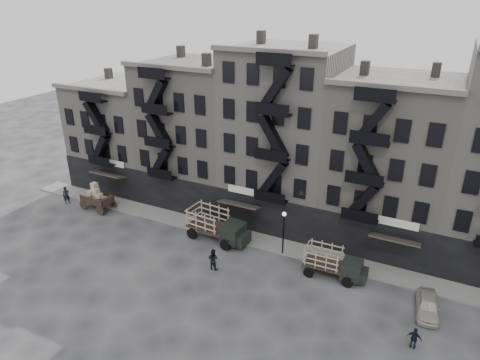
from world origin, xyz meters
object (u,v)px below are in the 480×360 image
at_px(stake_truck_west, 217,223).
at_px(pedestrian_mid, 213,259).
at_px(car_east, 428,305).
at_px(pedestrian_west, 66,195).
at_px(wagon, 96,194).
at_px(stake_truck_east, 334,261).
at_px(policeman, 414,338).
at_px(horse, 93,198).

height_order(stake_truck_west, pedestrian_mid, stake_truck_west).
height_order(car_east, pedestrian_west, pedestrian_west).
xyz_separation_m(wagon, stake_truck_east, (25.95, -0.50, -0.28)).
xyz_separation_m(stake_truck_west, pedestrian_mid, (1.98, -4.22, -0.78)).
height_order(stake_truck_west, car_east, stake_truck_west).
relative_size(stake_truck_west, stake_truck_east, 1.21).
relative_size(wagon, policeman, 2.30).
relative_size(horse, stake_truck_east, 0.36).
height_order(wagon, car_east, wagon).
height_order(stake_truck_east, pedestrian_west, stake_truck_east).
relative_size(stake_truck_west, policeman, 3.82).
xyz_separation_m(car_east, pedestrian_west, (-37.17, 1.20, 0.35)).
height_order(wagon, policeman, wagon).
bearing_deg(pedestrian_mid, stake_truck_west, -64.84).
bearing_deg(horse, policeman, -99.64).
bearing_deg(wagon, horse, 156.29).
relative_size(car_east, pedestrian_west, 1.91).
height_order(horse, wagon, wagon).
relative_size(pedestrian_mid, policeman, 1.17).
distance_m(stake_truck_west, car_east, 18.82).
bearing_deg(pedestrian_mid, car_east, -172.46).
bearing_deg(stake_truck_west, car_east, -0.99).
xyz_separation_m(stake_truck_west, car_east, (18.68, -2.03, -1.08)).
relative_size(horse, pedestrian_west, 0.93).
relative_size(car_east, policeman, 2.35).
bearing_deg(wagon, policeman, -5.34).
bearing_deg(horse, pedestrian_mid, -103.38).
height_order(horse, stake_truck_east, stake_truck_east).
height_order(stake_truck_west, pedestrian_west, stake_truck_west).
height_order(stake_truck_east, policeman, stake_truck_east).
bearing_deg(pedestrian_mid, stake_truck_east, -159.71).
relative_size(horse, stake_truck_west, 0.30).
xyz_separation_m(horse, stake_truck_west, (15.79, -0.36, 0.94)).
relative_size(wagon, pedestrian_west, 1.87).
height_order(pedestrian_mid, policeman, pedestrian_mid).
bearing_deg(stake_truck_west, pedestrian_west, -172.20).
bearing_deg(wagon, pedestrian_mid, -8.70).
distance_m(car_east, policeman, 4.07).
height_order(horse, policeman, policeman).
distance_m(stake_truck_east, pedestrian_west, 29.83).
xyz_separation_m(stake_truck_east, pedestrian_mid, (-9.36, -3.45, -0.50)).
height_order(stake_truck_east, car_east, stake_truck_east).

